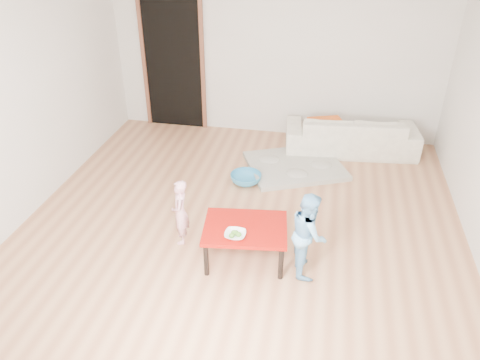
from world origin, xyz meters
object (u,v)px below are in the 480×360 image
(bowl, at_px, (235,235))
(basin, at_px, (246,179))
(red_table, at_px, (245,243))
(child_pink, at_px, (180,212))
(sofa, at_px, (351,134))
(child_blue, at_px, (309,234))

(bowl, xyz_separation_m, basin, (-0.22, 1.70, -0.38))
(red_table, relative_size, child_pink, 1.11)
(red_table, distance_m, child_pink, 0.78)
(sofa, xyz_separation_m, bowl, (-1.13, -2.93, 0.16))
(sofa, distance_m, red_table, 2.95)
(red_table, bearing_deg, bowl, -108.93)
(red_table, distance_m, bowl, 0.30)
(child_pink, xyz_separation_m, child_blue, (1.37, -0.21, 0.07))
(child_blue, bearing_deg, basin, 20.35)
(basin, bearing_deg, child_pink, -108.81)
(red_table, height_order, bowl, bowl)
(sofa, bearing_deg, child_blue, 75.12)
(sofa, distance_m, child_pink, 3.14)
(child_blue, bearing_deg, child_pink, 71.34)
(sofa, bearing_deg, bowl, 62.93)
(sofa, bearing_deg, child_pink, 48.98)
(child_pink, bearing_deg, sofa, 130.28)
(bowl, distance_m, child_blue, 0.71)
(child_pink, bearing_deg, red_table, 61.92)
(red_table, xyz_separation_m, bowl, (-0.06, -0.18, 0.23))
(child_pink, bearing_deg, child_blue, 66.73)
(child_pink, xyz_separation_m, basin, (0.46, 1.34, -0.31))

